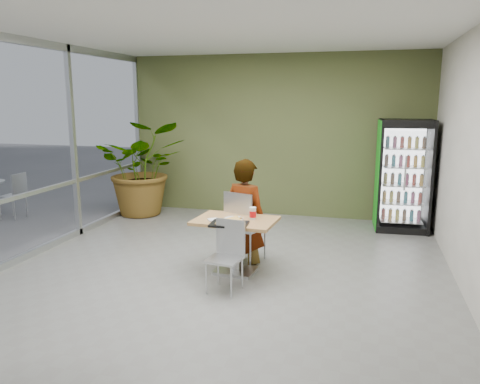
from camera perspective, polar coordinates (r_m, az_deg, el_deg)
name	(u,v)px	position (r m, az deg, el deg)	size (l,w,h in m)	color
ground	(223,274)	(6.42, -2.09, -9.97)	(7.00, 7.00, 0.00)	slate
room_envelope	(222,157)	(6.03, -2.20, 4.34)	(6.00, 7.00, 3.20)	silver
storefront_frame	(25,150)	(7.49, -24.75, 4.67)	(0.10, 7.00, 3.20)	#B5B8BA
dining_table	(235,234)	(6.31, -0.55, -5.20)	(1.12, 0.82, 0.75)	#B3804C
chair_far	(242,221)	(6.69, 0.26, -3.60)	(0.59, 0.59, 1.04)	#B5B8BA
chair_near	(228,250)	(5.79, -1.53, -7.03)	(0.44, 0.44, 0.87)	#B5B8BA
seated_woman	(245,221)	(6.73, 0.67, -3.56)	(0.67, 0.43, 1.81)	black
pizza_plate	(234,218)	(6.25, -0.74, -3.18)	(0.31, 0.26, 0.03)	silver
soda_cup	(253,214)	(6.23, 1.57, -2.64)	(0.09, 0.09, 0.16)	silver
napkin_stack	(214,220)	(6.20, -3.23, -3.39)	(0.14, 0.14, 0.02)	silver
cafeteria_tray	(229,224)	(5.97, -1.34, -3.92)	(0.47, 0.34, 0.03)	black
beverage_fridge	(403,176)	(8.79, 19.26, 1.89)	(0.95, 0.75, 1.98)	black
potted_plant	(143,168)	(9.66, -11.71, 2.88)	(1.72, 1.49, 1.91)	#325F26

